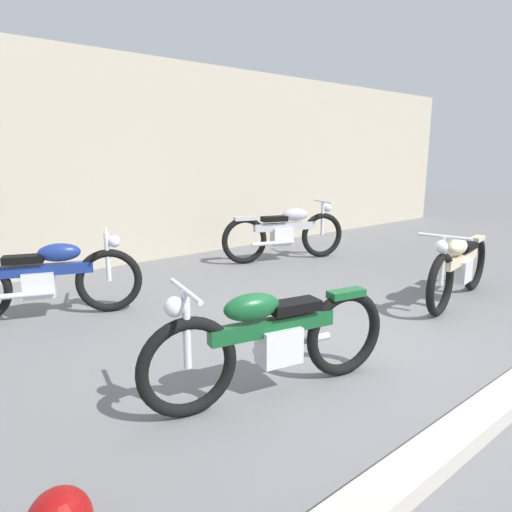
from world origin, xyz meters
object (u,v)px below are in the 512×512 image
object	(u,v)px
motorcycle_silver	(286,232)
motorcycle_cream	(459,267)
motorcycle_blue	(45,278)
motorcycle_green	(271,339)

from	to	relation	value
motorcycle_silver	motorcycle_cream	size ratio (longest dim) A/B	1.05
motorcycle_blue	motorcycle_green	xyz separation A→B (m)	(0.77, -2.82, -0.01)
motorcycle_cream	motorcycle_green	distance (m)	3.23
motorcycle_blue	motorcycle_silver	bearing A→B (deg)	27.20
motorcycle_silver	motorcycle_green	world-z (taller)	motorcycle_silver
motorcycle_silver	motorcycle_blue	bearing A→B (deg)	-155.40
motorcycle_blue	motorcycle_green	size ratio (longest dim) A/B	0.98
motorcycle_silver	motorcycle_green	xyz separation A→B (m)	(-3.20, -3.21, -0.04)
motorcycle_silver	motorcycle_green	size ratio (longest dim) A/B	1.06
motorcycle_cream	motorcycle_silver	bearing A→B (deg)	-99.43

